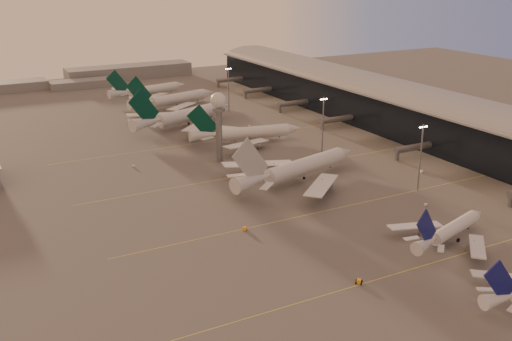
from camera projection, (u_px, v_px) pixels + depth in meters
name	position (u px, v px, depth m)	size (l,w,h in m)	color
ground	(404.00, 297.00, 149.69)	(700.00, 700.00, 0.00)	#4D4B4B
taxiway_markings	(361.00, 201.00, 209.73)	(180.00, 185.25, 0.02)	#D0CA49
terminal	(423.00, 115.00, 286.14)	(57.00, 362.00, 23.04)	black
radar_tower	(219.00, 113.00, 245.01)	(6.40, 6.40, 31.10)	slate
mast_b	(421.00, 155.00, 215.58)	(3.60, 0.56, 25.00)	slate
mast_c	(323.00, 123.00, 259.15)	(3.60, 0.56, 25.00)	slate
mast_d	(229.00, 87.00, 333.20)	(3.60, 0.56, 25.00)	slate
distant_horizon	(93.00, 77.00, 420.35)	(165.00, 37.50, 9.00)	slate
narrowbody_mid	(450.00, 233.00, 178.08)	(38.56, 30.32, 15.48)	silver
widebody_white	(298.00, 172.00, 227.54)	(63.35, 50.12, 22.78)	silver
greentail_a	(247.00, 135.00, 277.54)	(54.21, 43.42, 19.83)	silver
greentail_b	(184.00, 119.00, 304.89)	(62.42, 49.54, 23.65)	silver
greentail_c	(173.00, 101.00, 345.06)	(57.83, 46.13, 21.42)	silver
greentail_d	(149.00, 92.00, 371.72)	(53.75, 42.98, 19.75)	silver
gsv_tug_mid	(359.00, 282.00, 155.73)	(4.40, 4.37, 1.11)	gold
gsv_truck_b	(426.00, 203.00, 205.62)	(5.13, 3.16, 1.95)	silver
gsv_truck_c	(245.00, 226.00, 186.93)	(5.81, 5.62, 2.41)	gold
gsv_catering_b	(423.00, 168.00, 238.21)	(5.02, 3.37, 3.79)	silver
gsv_tug_far	(263.00, 163.00, 248.29)	(2.85, 4.14, 1.09)	gold
gsv_truck_d	(133.00, 165.00, 244.98)	(2.25, 4.91, 1.92)	silver
gsv_tug_hangar	(249.00, 127.00, 304.21)	(4.07, 2.86, 1.07)	silver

